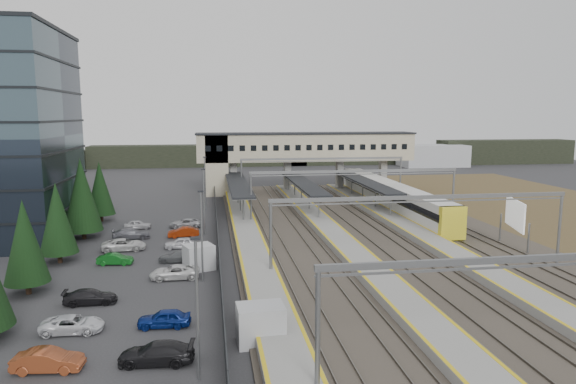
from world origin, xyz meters
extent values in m
plane|color=#2B2B2D|center=(0.00, 0.00, 0.00)|extent=(220.00, 220.00, 0.00)
cylinder|color=black|center=(-22.00, -9.00, 0.60)|extent=(0.44, 0.44, 1.20)
cone|color=black|center=(-22.00, -9.00, 4.40)|extent=(3.54, 3.54, 6.80)
cylinder|color=black|center=(-22.00, 0.00, 0.60)|extent=(0.44, 0.44, 1.20)
cone|color=black|center=(-22.00, 0.00, 4.50)|extent=(3.64, 3.64, 7.00)
cylinder|color=black|center=(-22.00, 10.00, 0.60)|extent=(0.44, 0.44, 1.20)
cone|color=black|center=(-22.00, 10.00, 5.25)|extent=(4.42, 4.42, 8.50)
cylinder|color=black|center=(-22.00, 20.00, 0.60)|extent=(0.44, 0.44, 1.20)
cone|color=black|center=(-22.00, 20.00, 4.60)|extent=(3.74, 3.74, 7.20)
imported|color=brown|center=(-16.50, -22.70, 0.64)|extent=(3.99, 1.70, 1.28)
imported|color=silver|center=(-16.50, -17.40, 0.57)|extent=(4.15, 2.03, 1.14)
imported|color=black|center=(-16.50, -12.10, 0.58)|extent=(4.02, 1.73, 1.15)
imported|color=#0E5116|center=(-16.50, -1.50, 0.55)|extent=(3.47, 1.50, 1.11)
imported|color=silver|center=(-16.50, 3.80, 0.64)|extent=(4.76, 2.47, 1.28)
imported|color=#5B5C63|center=(-16.50, 9.10, 0.63)|extent=(4.45, 2.11, 1.26)
imported|color=#AAA9AE|center=(-16.50, 14.40, 0.58)|extent=(3.49, 1.55, 1.16)
imported|color=black|center=(-10.50, -22.70, 0.64)|extent=(4.58, 2.24, 1.28)
imported|color=navy|center=(-10.50, -17.40, 0.62)|extent=(3.69, 1.66, 1.23)
imported|color=silver|center=(-10.50, -6.80, 0.61)|extent=(4.40, 2.06, 1.22)
imported|color=#575A5D|center=(-10.50, -1.50, 0.56)|extent=(3.97, 1.91, 1.12)
imported|color=silver|center=(-10.50, 3.80, 0.61)|extent=(3.61, 1.54, 1.22)
imported|color=maroon|center=(-10.50, 9.10, 0.61)|extent=(3.78, 1.63, 1.21)
imported|color=#A1A0A4|center=(-10.50, 14.40, 0.57)|extent=(4.23, 2.19, 1.14)
cylinder|color=slate|center=(-8.00, -25.00, 4.00)|extent=(0.16, 0.16, 8.00)
cube|color=black|center=(-8.00, -25.00, 8.00)|extent=(0.50, 0.25, 0.15)
cylinder|color=slate|center=(-8.00, -8.00, 4.00)|extent=(0.16, 0.16, 8.00)
cube|color=black|center=(-8.00, -8.00, 8.00)|extent=(0.50, 0.25, 0.15)
cylinder|color=slate|center=(-8.00, 10.00, 4.00)|extent=(0.16, 0.16, 8.00)
cube|color=black|center=(-8.00, 10.00, 8.00)|extent=(0.50, 0.25, 0.15)
cylinder|color=slate|center=(-8.00, 28.00, 4.00)|extent=(0.16, 0.16, 8.00)
cube|color=black|center=(-8.00, 28.00, 8.00)|extent=(0.50, 0.25, 0.15)
cube|color=#26282B|center=(-6.50, 5.00, 1.00)|extent=(0.08, 90.00, 2.00)
cube|color=#A5A7AA|center=(-4.18, -20.87, 1.25)|extent=(3.10, 2.34, 2.49)
cube|color=#A5A7AA|center=(-8.39, -4.28, 1.18)|extent=(3.18, 2.94, 2.36)
cube|color=#39362B|center=(12.00, 5.00, 0.10)|extent=(34.00, 90.00, 0.20)
cube|color=#59544C|center=(-0.72, 5.00, 0.28)|extent=(0.08, 90.00, 0.14)
cube|color=#59544C|center=(0.72, 5.00, 0.28)|extent=(0.08, 90.00, 0.14)
cube|color=#59544C|center=(3.28, 5.00, 0.28)|extent=(0.08, 90.00, 0.14)
cube|color=#59544C|center=(4.72, 5.00, 0.28)|extent=(0.08, 90.00, 0.14)
cube|color=#59544C|center=(9.28, 5.00, 0.28)|extent=(0.08, 90.00, 0.14)
cube|color=#59544C|center=(10.72, 5.00, 0.28)|extent=(0.08, 90.00, 0.14)
cube|color=#59544C|center=(13.28, 5.00, 0.28)|extent=(0.08, 90.00, 0.14)
cube|color=#59544C|center=(14.72, 5.00, 0.28)|extent=(0.08, 90.00, 0.14)
cube|color=#59544C|center=(19.28, 5.00, 0.28)|extent=(0.08, 90.00, 0.14)
cube|color=#59544C|center=(20.72, 5.00, 0.28)|extent=(0.08, 90.00, 0.14)
cube|color=#59544C|center=(23.28, 5.00, 0.28)|extent=(0.08, 90.00, 0.14)
cube|color=#59544C|center=(24.72, 5.00, 0.28)|extent=(0.08, 90.00, 0.14)
cube|color=gray|center=(-3.00, 5.00, 0.45)|extent=(3.20, 82.00, 0.90)
cube|color=gold|center=(-4.45, 5.00, 0.91)|extent=(0.25, 82.00, 0.02)
cube|color=gold|center=(-1.55, 5.00, 0.91)|extent=(0.25, 82.00, 0.02)
cube|color=gray|center=(7.00, 5.00, 0.45)|extent=(3.20, 82.00, 0.90)
cube|color=gold|center=(5.55, 5.00, 0.91)|extent=(0.25, 82.00, 0.02)
cube|color=gold|center=(8.45, 5.00, 0.91)|extent=(0.25, 82.00, 0.02)
cube|color=gray|center=(17.00, 5.00, 0.45)|extent=(3.20, 82.00, 0.90)
cube|color=gold|center=(15.55, 5.00, 0.91)|extent=(0.25, 82.00, 0.02)
cube|color=gold|center=(18.45, 5.00, 0.91)|extent=(0.25, 82.00, 0.02)
cube|color=black|center=(-3.00, 27.00, 4.00)|extent=(3.00, 30.00, 0.25)
cube|color=slate|center=(-3.00, 27.00, 3.85)|extent=(3.10, 30.00, 0.12)
cylinder|color=slate|center=(-3.00, 14.00, 2.40)|extent=(0.20, 0.20, 3.10)
cylinder|color=slate|center=(-3.00, 20.50, 2.40)|extent=(0.20, 0.20, 3.10)
cylinder|color=slate|center=(-3.00, 27.00, 2.40)|extent=(0.20, 0.20, 3.10)
cylinder|color=slate|center=(-3.00, 33.50, 2.40)|extent=(0.20, 0.20, 3.10)
cylinder|color=slate|center=(-3.00, 40.00, 2.40)|extent=(0.20, 0.20, 3.10)
cube|color=black|center=(7.00, 27.00, 4.00)|extent=(3.00, 30.00, 0.25)
cube|color=slate|center=(7.00, 27.00, 3.85)|extent=(3.10, 30.00, 0.12)
cylinder|color=slate|center=(7.00, 14.00, 2.40)|extent=(0.20, 0.20, 3.10)
cylinder|color=slate|center=(7.00, 20.50, 2.40)|extent=(0.20, 0.20, 3.10)
cylinder|color=slate|center=(7.00, 27.00, 2.40)|extent=(0.20, 0.20, 3.10)
cylinder|color=slate|center=(7.00, 33.50, 2.40)|extent=(0.20, 0.20, 3.10)
cylinder|color=slate|center=(7.00, 40.00, 2.40)|extent=(0.20, 0.20, 3.10)
cube|color=black|center=(17.00, 27.00, 4.00)|extent=(3.00, 30.00, 0.25)
cube|color=slate|center=(17.00, 27.00, 3.85)|extent=(3.10, 30.00, 0.12)
cylinder|color=slate|center=(17.00, 14.00, 2.40)|extent=(0.20, 0.20, 3.10)
cylinder|color=slate|center=(17.00, 20.50, 2.40)|extent=(0.20, 0.20, 3.10)
cylinder|color=slate|center=(17.00, 27.00, 2.40)|extent=(0.20, 0.20, 3.10)
cylinder|color=slate|center=(17.00, 33.50, 2.40)|extent=(0.20, 0.20, 3.10)
cylinder|color=slate|center=(17.00, 40.00, 2.40)|extent=(0.20, 0.20, 3.10)
cube|color=tan|center=(10.50, 42.00, 8.50)|extent=(40.00, 6.00, 5.00)
cube|color=black|center=(10.50, 42.00, 11.05)|extent=(40.40, 6.40, 0.30)
cube|color=tan|center=(-6.00, 42.00, 5.50)|extent=(4.00, 6.00, 11.00)
cube|color=black|center=(-7.50, 38.98, 8.60)|extent=(1.00, 0.06, 1.00)
cube|color=black|center=(-5.50, 38.98, 8.60)|extent=(1.00, 0.06, 1.00)
cube|color=black|center=(-3.50, 38.98, 8.60)|extent=(1.00, 0.06, 1.00)
cube|color=black|center=(-1.50, 38.98, 8.60)|extent=(1.00, 0.06, 1.00)
cube|color=black|center=(0.50, 38.98, 8.60)|extent=(1.00, 0.06, 1.00)
cube|color=black|center=(2.50, 38.98, 8.60)|extent=(1.00, 0.06, 1.00)
cube|color=black|center=(4.50, 38.98, 8.60)|extent=(1.00, 0.06, 1.00)
cube|color=black|center=(6.50, 38.98, 8.60)|extent=(1.00, 0.06, 1.00)
cube|color=black|center=(8.50, 38.98, 8.60)|extent=(1.00, 0.06, 1.00)
cube|color=black|center=(10.50, 38.98, 8.60)|extent=(1.00, 0.06, 1.00)
cube|color=black|center=(12.50, 38.98, 8.60)|extent=(1.00, 0.06, 1.00)
cube|color=black|center=(14.50, 38.98, 8.60)|extent=(1.00, 0.06, 1.00)
cube|color=black|center=(16.50, 38.98, 8.60)|extent=(1.00, 0.06, 1.00)
cube|color=black|center=(18.50, 38.98, 8.60)|extent=(1.00, 0.06, 1.00)
cube|color=black|center=(20.50, 38.98, 8.60)|extent=(1.00, 0.06, 1.00)
cube|color=black|center=(22.50, 38.98, 8.60)|extent=(1.00, 0.06, 1.00)
cube|color=black|center=(24.50, 38.98, 8.60)|extent=(1.00, 0.06, 1.00)
cube|color=black|center=(26.50, 38.98, 8.60)|extent=(1.00, 0.06, 1.00)
cube|color=black|center=(28.50, 38.98, 8.60)|extent=(1.00, 0.06, 1.00)
cube|color=gray|center=(-4.50, 42.00, 3.00)|extent=(1.20, 1.60, 6.00)
cube|color=gray|center=(-3.00, 42.00, 3.00)|extent=(1.20, 1.60, 6.00)
cube|color=gray|center=(7.00, 42.00, 3.00)|extent=(1.20, 1.60, 6.00)
cube|color=gray|center=(17.00, 42.00, 3.00)|extent=(1.20, 1.60, 6.00)
cube|color=gray|center=(25.50, 42.00, 3.00)|extent=(1.20, 1.60, 6.00)
cylinder|color=slate|center=(-2.00, -28.00, 3.50)|extent=(0.28, 0.28, 7.00)
cube|color=slate|center=(12.00, -28.00, 7.00)|extent=(28.40, 0.25, 0.35)
cube|color=slate|center=(12.00, -28.00, 6.60)|extent=(28.40, 0.12, 0.12)
cylinder|color=slate|center=(-2.00, -8.00, 3.50)|extent=(0.28, 0.28, 7.00)
cylinder|color=slate|center=(26.00, -8.00, 3.50)|extent=(0.28, 0.28, 7.00)
cube|color=slate|center=(12.00, -8.00, 7.00)|extent=(28.40, 0.25, 0.35)
cube|color=slate|center=(12.00, -8.00, 6.60)|extent=(28.40, 0.12, 0.12)
cylinder|color=slate|center=(-2.00, 14.00, 3.50)|extent=(0.28, 0.28, 7.00)
cylinder|color=slate|center=(26.00, 14.00, 3.50)|extent=(0.28, 0.28, 7.00)
cube|color=slate|center=(12.00, 14.00, 7.00)|extent=(28.40, 0.25, 0.35)
cube|color=slate|center=(12.00, 14.00, 6.60)|extent=(28.40, 0.12, 0.12)
cylinder|color=slate|center=(-2.00, 34.00, 3.50)|extent=(0.28, 0.28, 7.00)
cylinder|color=slate|center=(26.00, 34.00, 3.50)|extent=(0.28, 0.28, 7.00)
cube|color=slate|center=(12.00, 34.00, 7.00)|extent=(28.40, 0.25, 0.35)
cube|color=slate|center=(12.00, 34.00, 6.60)|extent=(28.40, 0.12, 0.12)
cube|color=silver|center=(20.00, 12.19, 2.24)|extent=(2.99, 20.76, 3.84)
cube|color=black|center=(20.00, 12.19, 2.67)|extent=(3.05, 20.16, 0.96)
cube|color=slate|center=(20.00, 12.19, 0.59)|extent=(2.56, 19.36, 0.53)
cube|color=silver|center=(20.00, 33.54, 2.24)|extent=(2.99, 20.76, 3.84)
cube|color=black|center=(20.00, 33.54, 2.67)|extent=(3.05, 20.16, 0.96)
cube|color=slate|center=(20.00, 33.54, 0.59)|extent=(2.56, 19.36, 0.53)
cube|color=gold|center=(20.00, 1.91, 2.24)|extent=(3.01, 0.90, 3.84)
cylinder|color=slate|center=(25.39, -4.25, 1.67)|extent=(0.20, 0.20, 3.34)
cylinder|color=slate|center=(25.39, 1.02, 1.67)|extent=(0.20, 0.20, 3.34)
cube|color=white|center=(25.39, -1.61, 3.81)|extent=(1.82, 6.08, 3.13)
cube|color=black|center=(-10.00, 95.00, 3.00)|extent=(60.00, 8.00, 6.00)
cube|color=black|center=(40.00, 95.00, 2.50)|extent=(50.00, 8.00, 5.00)
cube|color=black|center=(80.00, 90.00, 3.50)|extent=(40.00, 8.00, 7.00)
cube|color=black|center=(-55.00, 92.00, 2.50)|extent=(30.00, 8.00, 5.00)
cube|color=#A5A7AA|center=(55.00, 85.00, 3.00)|extent=(18.00, 10.00, 6.00)
camera|label=1|loc=(-7.12, -51.80, 14.46)|focal=32.00mm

